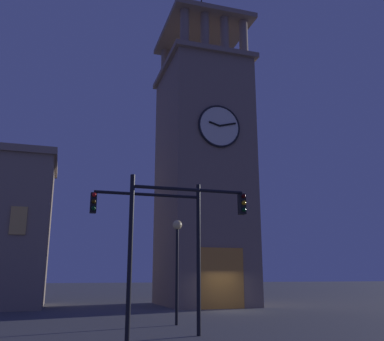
% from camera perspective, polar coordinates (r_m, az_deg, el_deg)
% --- Properties ---
extents(ground_plane, '(200.00, 200.00, 0.00)m').
position_cam_1_polar(ground_plane, '(27.73, 5.32, -18.43)').
color(ground_plane, '#4C4C51').
extents(clocktower, '(6.78, 8.22, 26.11)m').
position_cam_1_polar(clocktower, '(33.72, 1.44, -0.44)').
color(clocktower, gray).
rests_on(clocktower, ground_plane).
extents(traffic_signal_near, '(4.27, 0.41, 5.72)m').
position_cam_1_polar(traffic_signal_near, '(16.26, -3.83, -8.18)').
color(traffic_signal_near, black).
rests_on(traffic_signal_near, ground_plane).
extents(traffic_signal_far, '(4.25, 0.41, 5.54)m').
position_cam_1_polar(traffic_signal_far, '(14.61, -2.74, -7.78)').
color(traffic_signal_far, black).
rests_on(traffic_signal_far, ground_plane).
extents(street_lamp, '(0.44, 0.44, 4.72)m').
position_cam_1_polar(street_lamp, '(20.02, -2.02, -10.69)').
color(street_lamp, black).
rests_on(street_lamp, ground_plane).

